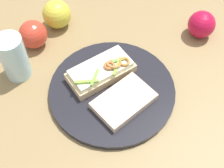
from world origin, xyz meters
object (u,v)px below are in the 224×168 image
Objects in this scene: plate at (112,90)px; drinking_glass at (14,57)px; apple_1 at (57,14)px; bread_slice_side at (124,101)px; sandwich at (102,71)px; apple_0 at (33,34)px; apple_2 at (201,24)px.

drinking_glass reaches higher than plate.
drinking_glass is (0.14, 0.21, 0.06)m from plate.
bread_slice_side is at bearing -165.44° from apple_1.
sandwich is 1.29× the size of bread_slice_side.
apple_1 is (0.06, -0.08, 0.00)m from apple_0.
plate is at bearing -122.85° from drinking_glass.
apple_1 is (0.28, 0.07, 0.03)m from plate.
apple_1 reaches higher than sandwich.
plate is at bearing -165.53° from apple_1.
apple_2 is at bearing 6.48° from bread_slice_side.
apple_0 is at bearing 98.70° from bread_slice_side.
bread_slice_side is 0.32m from apple_0.
apple_2 reaches higher than sandwich.
sandwich is at bearing -141.57° from apple_0.
apple_0 is 0.62× the size of drinking_glass.
sandwich is 2.23× the size of apple_1.
drinking_glass is at bearing 87.21° from apple_2.
apple_2 is at bearing -69.85° from plate.
apple_0 is at bearing 34.03° from plate.
apple_2 is 0.61× the size of drinking_glass.
bread_slice_side is at bearing -164.88° from plate.
apple_1 is at bearing -54.91° from apple_0.
bread_slice_side is 1.13× the size of drinking_glass.
apple_1 is (0.23, 0.06, 0.01)m from sandwich.
drinking_glass reaches higher than bread_slice_side.
drinking_glass is (0.09, 0.20, 0.03)m from sandwich.
plate is at bearing 82.73° from bread_slice_side.
apple_1 is 0.20m from drinking_glass.
drinking_glass is (-0.14, 0.14, 0.02)m from apple_1.
apple_2 reaches higher than plate.
sandwich is 2.38× the size of apple_2.
drinking_glass is at bearing 57.15° from plate.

